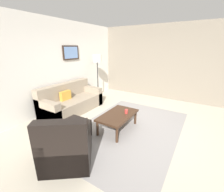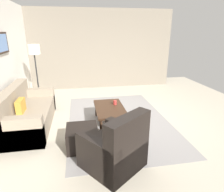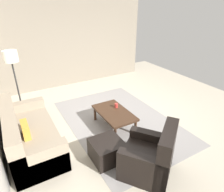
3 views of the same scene
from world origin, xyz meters
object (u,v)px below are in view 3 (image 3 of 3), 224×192
armchair_leather (151,159)px  cup (116,105)px  coffee_table (114,114)px  couch_main (27,136)px  lamp_standing (12,64)px  ottoman (107,150)px

armchair_leather → cup: bearing=-10.4°
coffee_table → couch_main: bearing=83.6°
couch_main → armchair_leather: size_ratio=1.78×
couch_main → coffee_table: 1.89m
couch_main → coffee_table: couch_main is taller
armchair_leather → lamp_standing: lamp_standing is taller
armchair_leather → coffee_table: (1.50, -0.15, 0.05)m
lamp_standing → ottoman: bearing=-154.6°
ottoman → coffee_table: 1.07m
couch_main → cup: size_ratio=19.58×
couch_main → lamp_standing: (1.37, -0.08, 1.11)m
ottoman → coffee_table: bearing=-37.7°
lamp_standing → coffee_table: bearing=-131.4°
couch_main → ottoman: bearing=-130.6°
lamp_standing → armchair_leather: bearing=-152.0°
coffee_table → lamp_standing: lamp_standing is taller
coffee_table → ottoman: bearing=142.3°
couch_main → coffee_table: (-0.21, -1.87, 0.06)m
coffee_table → cup: size_ratio=10.78×
cup → armchair_leather: bearing=169.6°
armchair_leather → cup: (1.66, -0.30, 0.15)m
coffee_table → lamp_standing: bearing=48.6°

